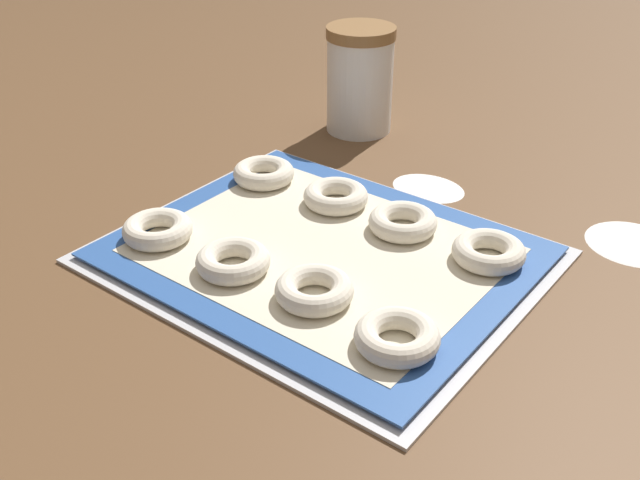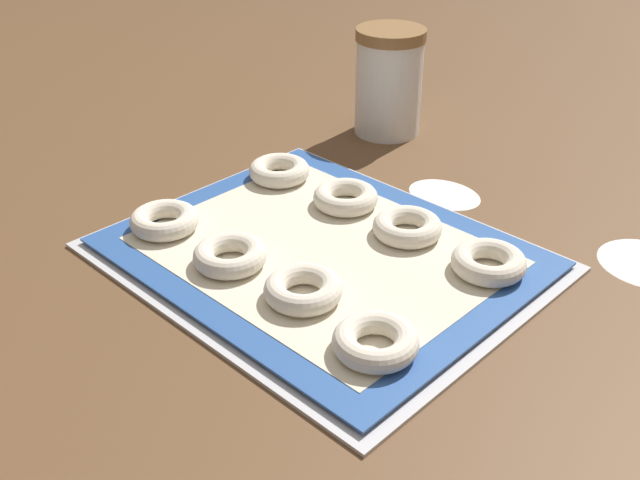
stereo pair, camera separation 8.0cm
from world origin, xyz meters
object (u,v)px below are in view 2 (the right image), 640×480
(bagel_back_mid_left, at_px, (346,197))
(bagel_back_far_right, at_px, (489,262))
(bagel_front_mid_right, at_px, (303,289))
(bagel_front_far_right, at_px, (375,341))
(bagel_back_far_left, at_px, (279,171))
(bagel_back_mid_right, at_px, (407,227))
(baking_tray, at_px, (320,254))
(bagel_front_mid_left, at_px, (230,255))
(flour_canister, at_px, (389,81))
(bagel_front_far_left, at_px, (164,220))

(bagel_back_mid_left, bearing_deg, bagel_back_far_right, -0.74)
(bagel_front_mid_right, xyz_separation_m, bagel_front_far_right, (0.10, -0.01, 0.00))
(bagel_front_far_right, xyz_separation_m, bagel_back_far_left, (-0.31, 0.18, 0.00))
(bagel_back_mid_left, relative_size, bagel_back_mid_right, 1.00)
(baking_tray, relative_size, bagel_back_far_right, 5.72)
(bagel_back_mid_right, height_order, bagel_back_far_right, same)
(bagel_back_far_right, bearing_deg, bagel_front_mid_left, -138.57)
(bagel_front_far_right, distance_m, flour_canister, 0.53)
(bagel_front_far_left, xyz_separation_m, bagel_front_mid_left, (0.11, 0.00, 0.00))
(bagel_front_mid_left, height_order, bagel_front_far_right, same)
(bagel_front_far_left, height_order, bagel_back_far_left, same)
(bagel_back_far_left, relative_size, bagel_back_mid_left, 1.00)
(bagel_back_mid_left, height_order, bagel_back_mid_right, same)
(bagel_front_mid_left, xyz_separation_m, bagel_back_far_right, (0.20, 0.18, 0.00))
(bagel_front_far_right, distance_m, bagel_back_far_right, 0.18)
(bagel_front_mid_left, xyz_separation_m, bagel_front_mid_right, (0.10, 0.01, 0.00))
(bagel_front_mid_left, relative_size, bagel_back_mid_left, 1.00)
(bagel_front_far_left, distance_m, bagel_front_far_right, 0.31)
(bagel_front_mid_left, relative_size, bagel_front_far_right, 1.00)
(bagel_front_far_left, height_order, bagel_back_far_right, same)
(bagel_front_far_left, distance_m, bagel_back_mid_left, 0.21)
(bagel_front_mid_left, height_order, bagel_back_mid_right, same)
(bagel_back_far_left, bearing_deg, flour_canister, 94.30)
(baking_tray, height_order, bagel_back_far_right, bagel_back_far_right)
(bagel_front_far_left, height_order, bagel_back_mid_right, same)
(bagel_front_far_right, height_order, bagel_back_mid_left, same)
(bagel_front_mid_right, bearing_deg, bagel_back_mid_right, 91.17)
(bagel_front_far_left, xyz_separation_m, bagel_back_mid_left, (0.11, 0.18, 0.00))
(bagel_back_mid_right, bearing_deg, bagel_front_mid_right, -88.83)
(bagel_back_mid_right, distance_m, bagel_back_far_right, 0.11)
(bagel_front_mid_left, bearing_deg, flour_canister, 107.53)
(baking_tray, distance_m, bagel_back_mid_left, 0.10)
(baking_tray, xyz_separation_m, bagel_front_mid_right, (0.05, -0.08, 0.02))
(baking_tray, bearing_deg, flour_canister, 118.53)
(baking_tray, height_order, bagel_front_mid_left, bagel_front_mid_left)
(flour_canister, bearing_deg, bagel_front_mid_left, -72.47)
(bagel_front_mid_left, distance_m, flour_canister, 0.43)
(bagel_front_far_left, bearing_deg, baking_tray, 30.39)
(bagel_front_far_left, relative_size, bagel_front_mid_left, 1.00)
(bagel_back_mid_left, bearing_deg, bagel_front_far_left, -120.69)
(bagel_front_far_left, distance_m, bagel_front_mid_right, 0.21)
(bagel_front_mid_right, height_order, bagel_back_far_left, same)
(bagel_front_mid_left, bearing_deg, baking_tray, 62.52)
(bagel_front_mid_left, distance_m, bagel_back_mid_left, 0.18)
(bagel_back_mid_right, bearing_deg, bagel_front_far_left, -138.86)
(bagel_front_far_right, bearing_deg, bagel_front_mid_right, 173.24)
(bagel_back_mid_left, distance_m, bagel_back_far_right, 0.20)
(bagel_front_far_right, bearing_deg, flour_canister, 128.76)
(bagel_front_far_right, relative_size, flour_canister, 0.50)
(flour_canister, bearing_deg, bagel_back_mid_right, -46.16)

